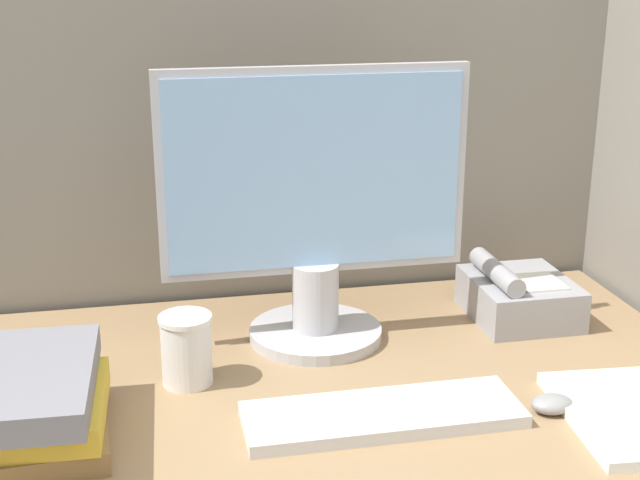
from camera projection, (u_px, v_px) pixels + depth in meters
name	position (u px, v px, depth m)	size (l,w,h in m)	color
cubicle_panel_rear	(273.00, 208.00, 1.75)	(1.71, 0.04, 1.78)	gray
monitor	(315.00, 218.00, 1.50)	(0.52, 0.23, 0.47)	#B7B7BC
keyboard	(383.00, 415.00, 1.29)	(0.41, 0.13, 0.02)	silver
mouse	(552.00, 404.00, 1.31)	(0.06, 0.05, 0.03)	gray
coffee_cup	(186.00, 349.00, 1.39)	(0.08, 0.08, 0.11)	white
book_stack	(31.00, 407.00, 1.22)	(0.23, 0.29, 0.11)	olive
desk_telephone	(518.00, 296.00, 1.64)	(0.18, 0.20, 0.11)	#99999E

